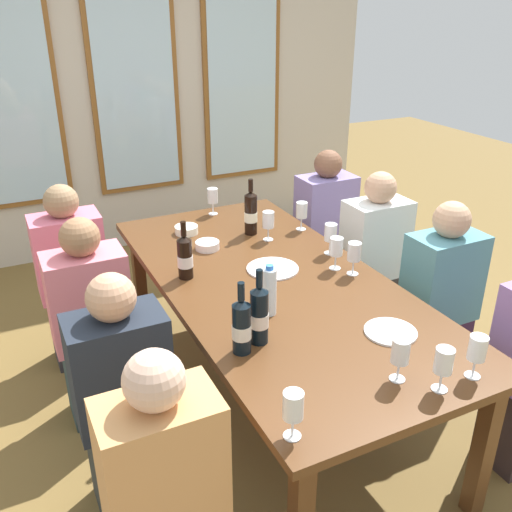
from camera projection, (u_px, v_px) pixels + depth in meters
name	position (u px, v px, depth m)	size (l,w,h in m)	color
ground_plane	(272.00, 399.00, 3.12)	(12.00, 12.00, 0.00)	brown
back_wall_with_windows	(133.00, 76.00, 4.53)	(4.26, 0.10, 2.90)	beige
dining_table	(274.00, 292.00, 2.84)	(1.06, 2.26, 0.74)	#543118
white_plate_0	(390.00, 332.00, 2.37)	(0.22, 0.22, 0.01)	white
white_plate_1	(273.00, 269.00, 2.92)	(0.27, 0.27, 0.01)	white
wine_bottle_0	(242.00, 326.00, 2.20)	(0.08, 0.08, 0.31)	black
wine_bottle_1	(251.00, 213.00, 3.32)	(0.08, 0.08, 0.34)	black
wine_bottle_2	(185.00, 257.00, 2.80)	(0.08, 0.08, 0.30)	black
wine_bottle_3	(259.00, 315.00, 2.26)	(0.08, 0.08, 0.33)	black
tasting_bowl_0	(207.00, 245.00, 3.15)	(0.13, 0.13, 0.04)	white
tasting_bowl_1	(186.00, 230.00, 3.36)	(0.14, 0.14, 0.05)	white
water_bottle	(269.00, 291.00, 2.48)	(0.06, 0.06, 0.24)	white
wine_glass_0	(477.00, 349.00, 2.06)	(0.07, 0.07, 0.17)	white
wine_glass_1	(400.00, 353.00, 2.04)	(0.07, 0.07, 0.17)	white
wine_glass_2	(268.00, 221.00, 3.23)	(0.07, 0.07, 0.17)	white
wine_glass_3	(293.00, 407.00, 1.77)	(0.07, 0.07, 0.17)	white
wine_glass_4	(213.00, 197.00, 3.62)	(0.07, 0.07, 0.17)	white
wine_glass_5	(302.00, 211.00, 3.38)	(0.07, 0.07, 0.17)	white
wine_glass_6	(331.00, 233.00, 3.06)	(0.07, 0.07, 0.17)	white
wine_glass_7	(354.00, 253.00, 2.83)	(0.07, 0.07, 0.17)	white
wine_glass_8	(336.00, 247.00, 2.89)	(0.07, 0.07, 0.17)	white
wine_glass_9	(444.00, 362.00, 1.98)	(0.07, 0.07, 0.17)	white
seated_person_0	(73.00, 281.00, 3.27)	(0.38, 0.24, 1.11)	#312E34
seated_person_1	(324.00, 232.00, 3.95)	(0.38, 0.24, 1.11)	#2B2E3F
seated_person_2	(165.00, 501.00, 1.85)	(0.38, 0.24, 1.11)	#332240
seated_person_4	(92.00, 327.00, 2.82)	(0.38, 0.24, 1.11)	#273A3D
seated_person_5	(373.00, 263.00, 3.49)	(0.38, 0.24, 1.11)	#332E2C
seated_person_6	(124.00, 402.00, 2.30)	(0.38, 0.24, 1.11)	#292E2C
seated_person_7	(439.00, 305.00, 3.02)	(0.38, 0.24, 1.11)	#39213C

